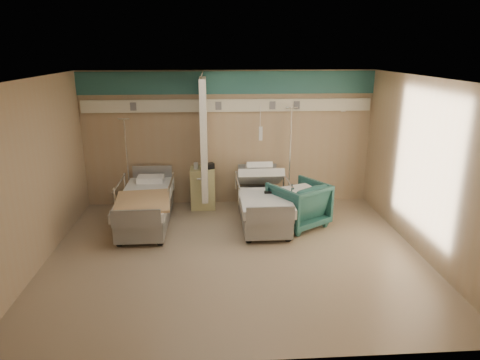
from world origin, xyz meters
name	(u,v)px	position (x,y,z in m)	size (l,w,h in m)	color
ground	(235,254)	(0.00, 0.00, 0.00)	(6.00, 5.00, 0.00)	gray
room_walls	(232,139)	(-0.03, 0.25, 1.86)	(6.04, 5.04, 2.82)	tan
bed_right	(263,207)	(0.60, 1.30, 0.32)	(1.00, 2.16, 0.63)	silver
bed_left	(146,210)	(-1.60, 1.30, 0.32)	(1.00, 2.16, 0.63)	silver
bedside_cabinet	(203,188)	(-0.55, 2.20, 0.42)	(0.50, 0.48, 0.85)	#CCC480
visitor_armchair	(298,204)	(1.25, 1.12, 0.42)	(0.90, 0.93, 0.85)	#20514C
waffle_blanket	(301,181)	(1.27, 1.13, 0.88)	(0.55, 0.49, 0.06)	white
iv_stand_right	(289,185)	(1.28, 2.28, 0.43)	(0.37, 0.37, 2.08)	silver
iv_stand_left	(130,190)	(-2.08, 2.27, 0.39)	(0.34, 0.34, 1.89)	silver
call_remote	(269,192)	(0.70, 1.18, 0.65)	(0.18, 0.08, 0.04)	black
tan_blanket	(143,201)	(-1.58, 0.84, 0.65)	(0.92, 1.16, 0.04)	tan
toiletry_bag	(209,166)	(-0.42, 2.16, 0.91)	(0.21, 0.13, 0.12)	black
white_cup	(196,166)	(-0.68, 2.16, 0.92)	(0.09, 0.09, 0.13)	white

